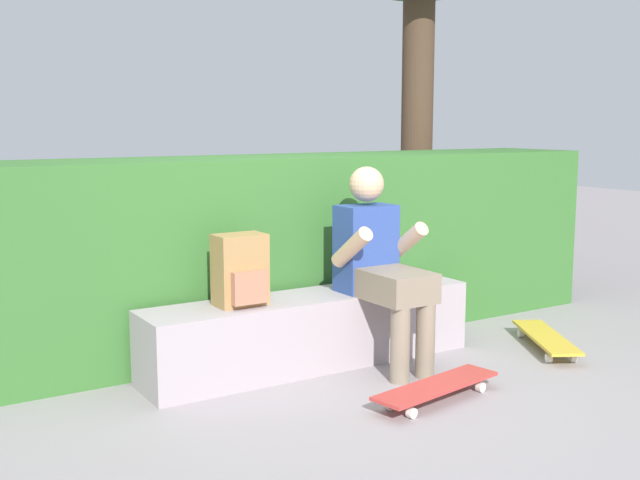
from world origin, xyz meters
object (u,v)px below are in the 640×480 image
object	(u,v)px
bench_main	(311,330)
person_skater	(380,261)
skateboard_near_person	(437,387)
backpack_on_bench	(241,271)
skateboard_beside_bench	(546,338)

from	to	relation	value
bench_main	person_skater	world-z (taller)	person_skater
bench_main	skateboard_near_person	bearing A→B (deg)	-74.30
bench_main	backpack_on_bench	bearing A→B (deg)	-178.83
person_skater	backpack_on_bench	xyz separation A→B (m)	(-0.81, 0.20, -0.01)
bench_main	person_skater	bearing A→B (deg)	-30.48
person_skater	bench_main	bearing A→B (deg)	149.52
bench_main	skateboard_near_person	size ratio (longest dim) A/B	2.51
skateboard_beside_bench	bench_main	bearing A→B (deg)	160.44
skateboard_near_person	backpack_on_bench	xyz separation A→B (m)	(-0.70, 0.85, 0.55)
skateboard_beside_bench	backpack_on_bench	xyz separation A→B (m)	(-1.91, 0.50, 0.55)
person_skater	skateboard_beside_bench	distance (m)	1.27
person_skater	backpack_on_bench	size ratio (longest dim) A/B	2.94
skateboard_near_person	skateboard_beside_bench	bearing A→B (deg)	15.94
person_skater	backpack_on_bench	world-z (taller)	person_skater
person_skater	skateboard_near_person	size ratio (longest dim) A/B	1.43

